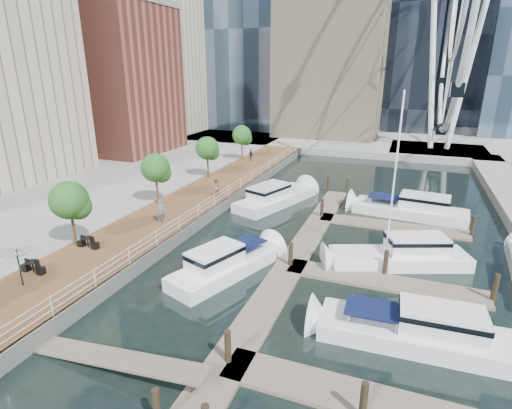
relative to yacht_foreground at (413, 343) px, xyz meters
name	(u,v)px	position (x,y,z in m)	size (l,w,h in m)	color
ground	(192,325)	(-10.79, -2.54, 0.00)	(520.00, 520.00, 0.00)	black
boardwalk	(187,208)	(-19.79, 12.46, 0.50)	(6.00, 60.00, 1.00)	brown
seawall	(216,211)	(-16.79, 12.46, 0.50)	(0.25, 60.00, 1.00)	#595954
land_far	(374,115)	(-10.79, 99.46, 0.50)	(200.00, 114.00, 1.00)	gray
pier	(438,152)	(3.21, 49.46, 0.50)	(14.00, 12.00, 1.00)	gray
railing	(215,201)	(-16.89, 12.46, 1.52)	(0.10, 60.00, 1.05)	white
floating_docks	(370,260)	(-2.83, 7.44, 0.49)	(16.00, 34.00, 2.60)	#6D6051
midrise_condos	(62,63)	(-44.36, 24.28, 13.42)	(19.00, 67.00, 28.00)	#BCAD8E
street_trees	(155,168)	(-22.19, 11.46, 4.29)	(2.60, 42.60, 4.60)	#3F2B1C
cafe_tables	(8,284)	(-21.19, -4.54, 1.37)	(2.50, 13.70, 0.74)	black
yacht_foreground	(413,343)	(0.00, 0.00, 0.00)	(2.66, 9.92, 2.15)	white
pedestrian_near	(161,211)	(-19.05, 7.33, 1.94)	(0.68, 0.45, 1.87)	#525E6E
pedestrian_mid	(216,187)	(-18.09, 15.10, 1.90)	(0.88, 0.68, 1.81)	#7D6C56
pedestrian_far	(251,155)	(-20.73, 31.01, 1.78)	(0.91, 0.38, 1.56)	#2C3038
moored_yachts	(378,257)	(-2.36, 9.15, 0.00)	(25.11, 36.59, 11.50)	white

